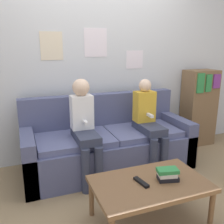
{
  "coord_description": "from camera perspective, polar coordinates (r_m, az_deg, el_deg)",
  "views": [
    {
      "loc": [
        -0.96,
        -2.18,
        1.48
      ],
      "look_at": [
        0.0,
        0.37,
        0.75
      ],
      "focal_mm": 40.0,
      "sensor_mm": 36.0,
      "label": 1
    }
  ],
  "objects": [
    {
      "name": "ground_plane",
      "position": [
        2.81,
        2.77,
        -16.79
      ],
      "size": [
        10.0,
        10.0,
        0.0
      ],
      "primitive_type": "plane",
      "color": "#937A56"
    },
    {
      "name": "tv_remote",
      "position": [
        2.14,
        6.68,
        -15.62
      ],
      "size": [
        0.07,
        0.17,
        0.02
      ],
      "rotation": [
        0.0,
        0.0,
        0.18
      ],
      "color": "black",
      "rests_on": "coffee_table"
    },
    {
      "name": "book_stack",
      "position": [
        2.2,
        12.58,
        -13.76
      ],
      "size": [
        0.19,
        0.14,
        0.1
      ],
      "color": "black",
      "rests_on": "coffee_table"
    },
    {
      "name": "bookshelf",
      "position": [
        3.99,
        19.18,
        1.0
      ],
      "size": [
        0.46,
        0.33,
        1.13
      ],
      "color": "brown",
      "rests_on": "ground_plane"
    },
    {
      "name": "couch",
      "position": [
        3.09,
        -0.93,
        -7.49
      ],
      "size": [
        2.01,
        0.77,
        0.88
      ],
      "color": "#4C5175",
      "rests_on": "ground_plane"
    },
    {
      "name": "coffee_table",
      "position": [
        2.19,
        8.65,
        -16.42
      ],
      "size": [
        0.95,
        0.59,
        0.38
      ],
      "color": "brown",
      "rests_on": "ground_plane"
    },
    {
      "name": "wall_back",
      "position": [
        3.31,
        -3.86,
        11.9
      ],
      "size": [
        8.0,
        0.06,
        2.6
      ],
      "color": "silver",
      "rests_on": "ground_plane"
    },
    {
      "name": "person_right",
      "position": [
        3.0,
        8.38,
        -2.1
      ],
      "size": [
        0.24,
        0.54,
        1.09
      ],
      "color": "#33384C",
      "rests_on": "ground_plane"
    },
    {
      "name": "person_left",
      "position": [
        2.72,
        -6.29,
        -2.96
      ],
      "size": [
        0.24,
        0.54,
        1.13
      ],
      "color": "#33384C",
      "rests_on": "ground_plane"
    }
  ]
}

